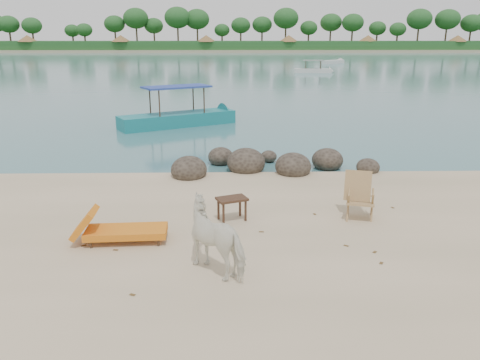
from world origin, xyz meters
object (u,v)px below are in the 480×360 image
(boulders, at_px, (263,165))
(boat_near, at_px, (177,93))
(side_table, at_px, (232,210))
(lounge_chair, at_px, (126,229))
(cow, at_px, (219,238))
(deck_chair, at_px, (361,198))

(boulders, distance_m, boat_near, 8.77)
(side_table, xyz_separation_m, lounge_chair, (-2.10, -1.07, 0.04))
(boulders, bearing_deg, boat_near, 113.41)
(cow, xyz_separation_m, lounge_chair, (-1.87, 1.22, -0.32))
(boulders, relative_size, deck_chair, 6.19)
(cow, bearing_deg, boat_near, -127.52)
(cow, relative_size, lounge_chair, 0.74)
(side_table, bearing_deg, boat_near, 79.77)
(boulders, height_order, deck_chair, deck_chair)
(boat_near, bearing_deg, boulders, -95.93)
(boat_near, bearing_deg, side_table, -107.83)
(cow, bearing_deg, side_table, -142.13)
(boat_near, bearing_deg, cow, -110.51)
(boulders, bearing_deg, deck_chair, -65.40)
(cow, xyz_separation_m, boat_near, (-2.24, 14.42, 0.88))
(cow, xyz_separation_m, deck_chair, (3.09, 2.34, -0.11))
(side_table, distance_m, boat_near, 12.44)
(side_table, height_order, boat_near, boat_near)
(cow, relative_size, deck_chair, 1.44)
(lounge_chair, xyz_separation_m, boat_near, (-0.37, 13.20, 1.20))
(boulders, xyz_separation_m, deck_chair, (1.89, -4.12, 0.33))
(lounge_chair, distance_m, boat_near, 13.26)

